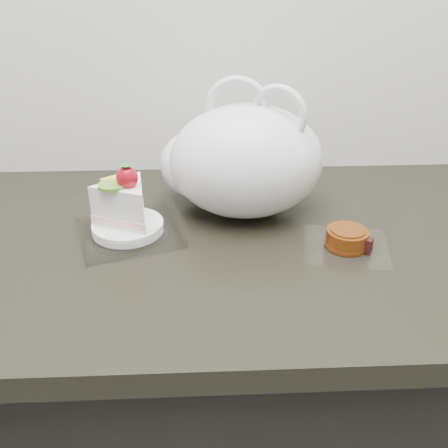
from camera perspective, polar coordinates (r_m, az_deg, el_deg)
The scene contains 4 objects.
counter at distance 1.16m, azimuth -1.99°, elevation -20.96°, with size 2.04×0.64×0.90m.
cake_tray at distance 0.88m, azimuth -11.06°, elevation 0.96°, with size 0.21×0.21×0.13m.
mooncake_wrap at distance 0.86m, azimuth 13.93°, elevation -1.76°, with size 0.16×0.16×0.03m.
plastic_bag at distance 0.92m, azimuth 1.53°, elevation 7.22°, with size 0.35×0.29×0.25m.
Camera 1 is at (0.00, 0.94, 1.33)m, focal length 40.00 mm.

